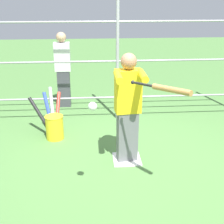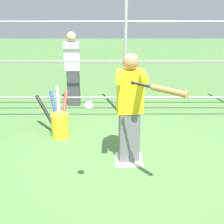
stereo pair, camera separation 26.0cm
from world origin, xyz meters
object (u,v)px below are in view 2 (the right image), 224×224
at_px(batter, 130,106).
at_px(softball_in_flight, 89,106).
at_px(bystander_behind_fence, 73,68).
at_px(baseball_bat_swinging, 164,90).
at_px(bat_bucket, 59,122).

relative_size(batter, softball_in_flight, 16.46).
distance_m(softball_in_flight, bystander_behind_fence, 3.34).
distance_m(batter, bystander_behind_fence, 2.59).
relative_size(baseball_bat_swinging, bat_bucket, 0.89).
relative_size(bat_bucket, bystander_behind_fence, 0.51).
bearing_deg(bystander_behind_fence, batter, 114.07).
height_order(batter, baseball_bat_swinging, batter).
height_order(baseball_bat_swinging, softball_in_flight, baseball_bat_swinging).
height_order(batter, bat_bucket, batter).
bearing_deg(baseball_bat_swinging, bystander_behind_fence, -66.77).
bearing_deg(baseball_bat_swinging, bat_bucket, -49.21).
height_order(bat_bucket, bystander_behind_fence, bystander_behind_fence).
bearing_deg(bat_bucket, batter, 142.74).
distance_m(baseball_bat_swinging, bystander_behind_fence, 3.50).
bearing_deg(batter, baseball_bat_swinging, 110.74).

